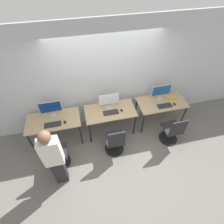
% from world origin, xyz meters
% --- Properties ---
extents(ground_plane, '(20.00, 20.00, 0.00)m').
position_xyz_m(ground_plane, '(0.00, 0.00, 0.00)').
color(ground_plane, slate).
extents(wall_back, '(12.00, 0.05, 2.80)m').
position_xyz_m(wall_back, '(0.00, 0.80, 1.40)').
color(wall_back, '#B7BCC1').
rests_on(wall_back, ground_plane).
extents(desk_left, '(1.27, 0.68, 0.76)m').
position_xyz_m(desk_left, '(-1.40, 0.34, 0.68)').
color(desk_left, tan).
rests_on(desk_left, ground_plane).
extents(monitor_left, '(0.52, 0.16, 0.41)m').
position_xyz_m(monitor_left, '(-1.40, 0.52, 0.99)').
color(monitor_left, '#B2B2B7').
rests_on(monitor_left, desk_left).
extents(keyboard_left, '(0.38, 0.16, 0.02)m').
position_xyz_m(keyboard_left, '(-1.40, 0.19, 0.77)').
color(keyboard_left, '#262628').
rests_on(keyboard_left, desk_left).
extents(mouse_left, '(0.06, 0.09, 0.03)m').
position_xyz_m(mouse_left, '(-1.13, 0.19, 0.77)').
color(mouse_left, black).
rests_on(mouse_left, desk_left).
extents(office_chair_left, '(0.48, 0.48, 0.92)m').
position_xyz_m(office_chair_left, '(-1.39, -0.44, 0.38)').
color(office_chair_left, black).
rests_on(office_chair_left, ground_plane).
extents(person_left, '(0.36, 0.22, 1.70)m').
position_xyz_m(person_left, '(-1.34, -0.81, 0.93)').
color(person_left, '#232328').
rests_on(person_left, ground_plane).
extents(desk_center, '(1.27, 0.68, 0.76)m').
position_xyz_m(desk_center, '(0.00, 0.34, 0.68)').
color(desk_center, tan).
rests_on(desk_center, ground_plane).
extents(monitor_center, '(0.52, 0.16, 0.41)m').
position_xyz_m(monitor_center, '(0.00, 0.47, 0.99)').
color(monitor_center, '#B2B2B7').
rests_on(monitor_center, desk_center).
extents(keyboard_center, '(0.38, 0.16, 0.02)m').
position_xyz_m(keyboard_center, '(0.00, 0.26, 0.77)').
color(keyboard_center, '#262628').
rests_on(keyboard_center, desk_center).
extents(mouse_center, '(0.06, 0.09, 0.03)m').
position_xyz_m(mouse_center, '(0.28, 0.27, 0.77)').
color(mouse_center, black).
rests_on(mouse_center, desk_center).
extents(office_chair_center, '(0.48, 0.48, 0.92)m').
position_xyz_m(office_chair_center, '(-0.04, -0.36, 0.38)').
color(office_chair_center, black).
rests_on(office_chair_center, ground_plane).
extents(desk_right, '(1.27, 0.68, 0.76)m').
position_xyz_m(desk_right, '(1.40, 0.34, 0.68)').
color(desk_right, tan).
rests_on(desk_right, ground_plane).
extents(monitor_right, '(0.52, 0.16, 0.41)m').
position_xyz_m(monitor_right, '(1.40, 0.50, 0.99)').
color(monitor_right, '#B2B2B7').
rests_on(monitor_right, desk_right).
extents(keyboard_right, '(0.38, 0.16, 0.02)m').
position_xyz_m(keyboard_right, '(1.40, 0.18, 0.77)').
color(keyboard_right, '#262628').
rests_on(keyboard_right, desk_right).
extents(mouse_right, '(0.06, 0.09, 0.03)m').
position_xyz_m(mouse_right, '(1.68, 0.17, 0.77)').
color(mouse_right, black).
rests_on(mouse_right, desk_right).
extents(office_chair_right, '(0.48, 0.48, 0.92)m').
position_xyz_m(office_chair_right, '(1.44, -0.38, 0.38)').
color(office_chair_right, black).
rests_on(office_chair_right, ground_plane).
extents(placard_right, '(0.16, 0.03, 0.08)m').
position_xyz_m(placard_right, '(1.69, 0.37, 0.80)').
color(placard_right, yellow).
rests_on(placard_right, desk_right).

